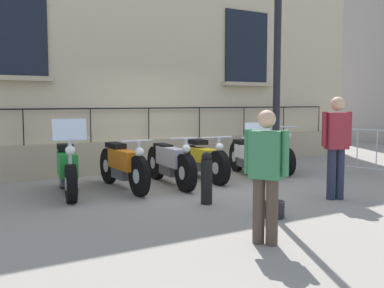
% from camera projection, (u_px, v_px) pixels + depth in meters
% --- Properties ---
extents(ground_plane, '(60.00, 60.00, 0.00)m').
position_uv_depth(ground_plane, '(196.00, 184.00, 9.11)').
color(ground_plane, gray).
extents(building_facade, '(0.82, 13.64, 7.62)m').
position_uv_depth(building_facade, '(140.00, 17.00, 10.95)').
color(building_facade, '#C6B28E').
rests_on(building_facade, ground_plane).
extents(motorcycle_green, '(2.00, 0.75, 1.38)m').
position_uv_depth(motorcycle_green, '(67.00, 171.00, 8.01)').
color(motorcycle_green, black).
rests_on(motorcycle_green, ground_plane).
extents(motorcycle_orange, '(2.22, 0.58, 0.98)m').
position_uv_depth(motorcycle_orange, '(123.00, 166.00, 8.55)').
color(motorcycle_orange, black).
rests_on(motorcycle_orange, ground_plane).
extents(motorcycle_silver, '(2.24, 0.59, 1.00)m').
position_uv_depth(motorcycle_silver, '(170.00, 163.00, 9.01)').
color(motorcycle_silver, black).
rests_on(motorcycle_silver, ground_plane).
extents(motorcycle_yellow, '(2.05, 0.68, 0.96)m').
position_uv_depth(motorcycle_yellow, '(204.00, 161.00, 9.60)').
color(motorcycle_yellow, black).
rests_on(motorcycle_yellow, ground_plane).
extents(motorcycle_white, '(1.94, 0.84, 1.22)m').
position_uv_depth(motorcycle_white, '(247.00, 156.00, 10.14)').
color(motorcycle_white, black).
rests_on(motorcycle_white, ground_plane).
extents(motorcycle_black, '(1.90, 0.77, 1.11)m').
position_uv_depth(motorcycle_black, '(274.00, 154.00, 10.69)').
color(motorcycle_black, black).
rests_on(motorcycle_black, ground_plane).
extents(lamppost, '(0.39, 0.39, 4.58)m').
position_uv_depth(lamppost, '(278.00, 7.00, 6.21)').
color(lamppost, black).
rests_on(lamppost, ground_plane).
extents(bollard, '(0.18, 0.18, 0.85)m').
position_uv_depth(bollard, '(207.00, 178.00, 7.32)').
color(bollard, black).
rests_on(bollard, ground_plane).
extents(pedestrian_standing, '(0.46, 0.38, 1.56)m').
position_uv_depth(pedestrian_standing, '(266.00, 170.00, 5.20)').
color(pedestrian_standing, '#47382D').
rests_on(pedestrian_standing, ground_plane).
extents(pedestrian_walking, '(0.34, 0.50, 1.74)m').
position_uv_depth(pedestrian_walking, '(336.00, 142.00, 7.62)').
color(pedestrian_walking, '#23283D').
rests_on(pedestrian_walking, ground_plane).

